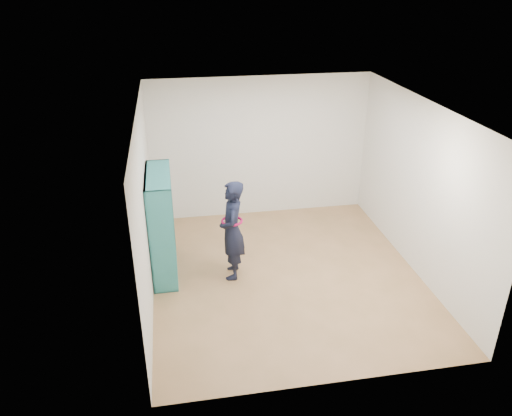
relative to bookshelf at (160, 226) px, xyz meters
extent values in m
plane|color=olive|center=(1.84, -0.44, -0.78)|extent=(4.50, 4.50, 0.00)
plane|color=white|center=(1.84, -0.44, 1.82)|extent=(4.50, 4.50, 0.00)
cube|color=silver|center=(-0.16, -0.44, 0.52)|extent=(0.02, 4.50, 2.60)
cube|color=silver|center=(3.84, -0.44, 0.52)|extent=(0.02, 4.50, 2.60)
cube|color=silver|center=(1.84, 1.81, 0.52)|extent=(4.00, 0.02, 2.60)
cube|color=silver|center=(1.84, -2.69, 0.52)|extent=(4.00, 0.02, 2.60)
cube|color=teal|center=(0.03, -0.58, 0.02)|extent=(0.35, 0.03, 1.62)
cube|color=teal|center=(0.03, 0.60, 0.02)|extent=(0.35, 0.03, 1.62)
cube|color=teal|center=(0.03, 0.01, -0.77)|extent=(0.35, 1.21, 0.03)
cube|color=teal|center=(0.03, 0.01, 0.82)|extent=(0.35, 1.21, 0.03)
cube|color=teal|center=(-0.14, 0.01, 0.02)|extent=(0.03, 1.21, 1.62)
cube|color=teal|center=(0.03, -0.18, 0.02)|extent=(0.33, 0.03, 1.57)
cube|color=teal|center=(0.03, 0.20, 0.02)|extent=(0.33, 0.03, 1.57)
cube|color=teal|center=(0.03, 0.01, -0.37)|extent=(0.33, 1.16, 0.03)
cube|color=teal|center=(0.03, 0.01, 0.02)|extent=(0.33, 1.16, 0.03)
cube|color=teal|center=(0.03, 0.01, 0.42)|extent=(0.33, 1.16, 0.03)
cube|color=beige|center=(0.05, -0.39, -0.70)|extent=(0.22, 0.14, 0.08)
cube|color=black|center=(0.06, -0.44, -0.21)|extent=(0.18, 0.16, 0.28)
cube|color=maroon|center=(0.06, -0.44, 0.16)|extent=(0.18, 0.16, 0.25)
cube|color=silver|center=(0.05, -0.39, 0.46)|extent=(0.22, 0.14, 0.06)
cube|color=navy|center=(0.06, -0.05, -0.63)|extent=(0.18, 0.16, 0.24)
cube|color=brown|center=(0.06, -0.05, -0.24)|extent=(0.18, 0.16, 0.23)
cube|color=#BFB28C|center=(0.05, 0.00, 0.08)|extent=(0.22, 0.14, 0.08)
cube|color=#26594C|center=(0.06, -0.05, 0.57)|extent=(0.18, 0.16, 0.28)
cube|color=beige|center=(0.06, 0.34, -0.61)|extent=(0.18, 0.16, 0.27)
cube|color=black|center=(0.05, 0.39, -0.31)|extent=(0.22, 0.14, 0.08)
cube|color=maroon|center=(0.06, 0.34, 0.15)|extent=(0.18, 0.16, 0.23)
cube|color=silver|center=(0.06, 0.34, 0.55)|extent=(0.18, 0.16, 0.24)
imported|color=black|center=(1.05, -0.29, -0.01)|extent=(0.44, 0.61, 1.54)
torus|color=#AE0D49|center=(1.05, -0.29, 0.14)|extent=(0.36, 0.36, 0.04)
cube|color=silver|center=(0.93, -0.20, 0.09)|extent=(0.02, 0.10, 0.13)
cube|color=black|center=(0.93, -0.20, 0.09)|extent=(0.02, 0.10, 0.13)
camera|label=1|loc=(0.27, -6.72, 3.46)|focal=35.00mm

